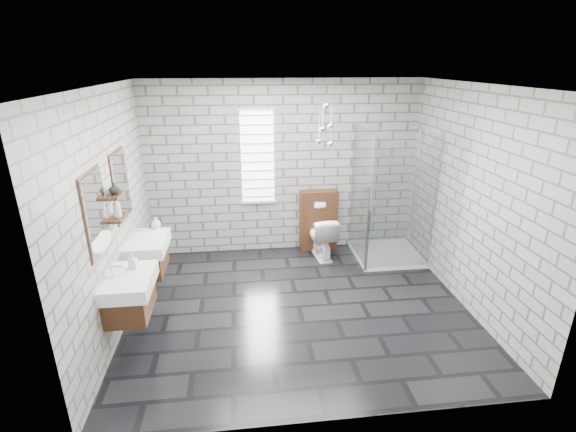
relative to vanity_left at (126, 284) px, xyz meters
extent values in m
cube|color=black|center=(1.91, 0.52, -0.77)|extent=(4.20, 3.60, 0.02)
cube|color=white|center=(1.91, 0.52, 1.95)|extent=(4.20, 3.60, 0.02)
cube|color=#969691|center=(1.91, 2.33, 0.59)|extent=(4.20, 0.02, 2.70)
cube|color=#969691|center=(1.91, -1.29, 0.59)|extent=(4.20, 0.02, 2.70)
cube|color=#969691|center=(-0.20, 0.52, 0.59)|extent=(0.02, 3.60, 2.70)
cube|color=#969691|center=(4.02, 0.52, 0.59)|extent=(0.02, 3.60, 2.70)
cube|color=#452715|center=(0.02, 0.00, -0.21)|extent=(0.42, 0.62, 0.30)
cube|color=silver|center=(0.22, 0.00, -0.18)|extent=(0.02, 0.35, 0.01)
cube|color=white|center=(0.04, 0.00, 0.02)|extent=(0.47, 0.70, 0.15)
cylinder|color=silver|center=(-0.11, 0.00, 0.15)|extent=(0.04, 0.04, 0.12)
cylinder|color=silver|center=(-0.06, 0.00, 0.20)|extent=(0.10, 0.02, 0.02)
cube|color=white|center=(-0.17, 0.00, 0.79)|extent=(0.03, 0.55, 0.80)
cube|color=#452715|center=(-0.19, 0.00, 0.79)|extent=(0.01, 0.59, 0.84)
cube|color=#452715|center=(0.02, 0.96, -0.21)|extent=(0.42, 0.62, 0.30)
cube|color=silver|center=(0.22, 0.96, -0.18)|extent=(0.02, 0.35, 0.01)
cube|color=white|center=(0.04, 0.96, 0.02)|extent=(0.47, 0.70, 0.15)
cylinder|color=silver|center=(-0.11, 0.96, 0.15)|extent=(0.04, 0.04, 0.12)
cylinder|color=silver|center=(-0.06, 0.96, 0.20)|extent=(0.10, 0.02, 0.02)
cube|color=white|center=(-0.17, 0.96, 0.79)|extent=(0.03, 0.55, 0.80)
cube|color=#452715|center=(-0.19, 0.96, 0.79)|extent=(0.01, 0.59, 0.84)
cube|color=#452715|center=(-0.12, 0.47, 0.56)|extent=(0.14, 0.30, 0.03)
cube|color=#452715|center=(-0.12, 0.47, 0.82)|extent=(0.14, 0.30, 0.03)
cube|color=white|center=(1.51, 2.31, 0.79)|extent=(0.50, 0.02, 1.40)
cube|color=silver|center=(1.51, 2.29, 1.51)|extent=(0.56, 0.04, 0.04)
cube|color=silver|center=(1.51, 2.29, 0.07)|extent=(0.56, 0.04, 0.04)
cube|color=silver|center=(1.51, 2.29, 0.16)|extent=(0.48, 0.01, 0.02)
cube|color=silver|center=(1.51, 2.29, 0.30)|extent=(0.48, 0.01, 0.02)
cube|color=silver|center=(1.51, 2.29, 0.44)|extent=(0.48, 0.01, 0.02)
cube|color=silver|center=(1.51, 2.29, 0.58)|extent=(0.48, 0.01, 0.02)
cube|color=silver|center=(1.51, 2.29, 0.72)|extent=(0.48, 0.01, 0.02)
cube|color=silver|center=(1.51, 2.29, 0.86)|extent=(0.48, 0.01, 0.02)
cube|color=silver|center=(1.51, 2.29, 1.00)|extent=(0.48, 0.01, 0.02)
cube|color=silver|center=(1.51, 2.29, 1.14)|extent=(0.48, 0.01, 0.02)
cube|color=silver|center=(1.51, 2.29, 1.28)|extent=(0.48, 0.01, 0.03)
cube|color=silver|center=(1.51, 2.29, 1.42)|extent=(0.48, 0.01, 0.03)
cube|color=#452715|center=(2.47, 2.22, -0.26)|extent=(0.60, 0.20, 1.00)
cube|color=silver|center=(2.47, 2.12, 0.04)|extent=(0.18, 0.01, 0.12)
cube|color=white|center=(3.51, 1.82, -0.73)|extent=(1.00, 1.00, 0.06)
cube|color=silver|center=(3.51, 1.33, 0.27)|extent=(1.00, 0.01, 2.00)
cube|color=silver|center=(3.02, 1.82, 0.27)|extent=(0.01, 1.00, 2.00)
cube|color=silver|center=(3.02, 1.33, 0.27)|extent=(0.03, 0.03, 2.00)
cube|color=silver|center=(3.99, 1.33, 0.27)|extent=(0.03, 0.03, 2.00)
cylinder|color=silver|center=(3.95, 2.02, 0.34)|extent=(0.02, 0.02, 1.80)
cylinder|color=silver|center=(3.87, 2.02, 1.26)|extent=(0.14, 0.14, 0.02)
sphere|color=silver|center=(2.41, 1.84, 1.28)|extent=(0.09, 0.09, 0.09)
cylinder|color=silver|center=(2.41, 1.84, 1.63)|extent=(0.01, 0.01, 0.62)
sphere|color=silver|center=(2.54, 1.84, 1.07)|extent=(0.09, 0.09, 0.09)
cylinder|color=silver|center=(2.54, 1.84, 1.53)|extent=(0.01, 0.01, 0.83)
sphere|color=silver|center=(2.47, 1.92, 1.59)|extent=(0.09, 0.09, 0.09)
cylinder|color=silver|center=(2.47, 1.92, 1.79)|extent=(0.01, 0.01, 0.31)
sphere|color=silver|center=(2.39, 1.94, 1.09)|extent=(0.09, 0.09, 0.09)
cylinder|color=silver|center=(2.39, 1.94, 1.54)|extent=(0.01, 0.01, 0.81)
sphere|color=silver|center=(2.55, 1.95, 1.31)|extent=(0.09, 0.09, 0.09)
cylinder|color=silver|center=(2.55, 1.95, 1.65)|extent=(0.01, 0.01, 0.59)
imported|color=white|center=(2.47, 1.93, -0.42)|extent=(0.45, 0.70, 0.68)
imported|color=#B2B2B2|center=(0.05, 0.17, 0.18)|extent=(0.09, 0.09, 0.17)
imported|color=#B2B2B2|center=(0.10, 1.31, 0.17)|extent=(0.13, 0.13, 0.16)
imported|color=#B2B2B2|center=(-0.11, 0.46, 0.69)|extent=(0.10, 0.10, 0.23)
imported|color=#B2B2B2|center=(-0.11, 0.48, 0.90)|extent=(0.14, 0.14, 0.12)
camera|label=1|loc=(1.23, -3.99, 2.19)|focal=26.00mm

